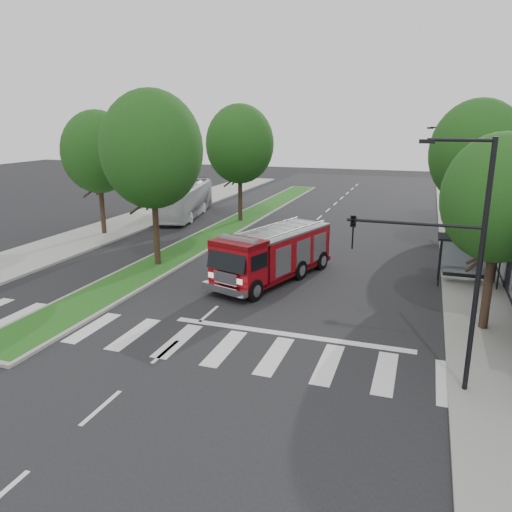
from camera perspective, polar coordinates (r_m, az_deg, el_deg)
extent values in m
plane|color=black|center=(22.71, -5.41, -6.60)|extent=(140.00, 140.00, 0.00)
cube|color=gray|center=(30.56, 25.07, -2.06)|extent=(5.00, 80.00, 0.15)
cube|color=gray|center=(38.24, -19.27, 1.83)|extent=(5.00, 80.00, 0.15)
cube|color=gray|center=(40.86, -2.78, 3.50)|extent=(3.00, 50.00, 0.14)
cube|color=#214E16|center=(40.84, -2.78, 3.60)|extent=(2.60, 49.50, 0.02)
cylinder|color=black|center=(27.53, 20.28, -0.81)|extent=(0.08, 0.08, 2.50)
cylinder|color=black|center=(27.77, 26.04, -1.30)|extent=(0.08, 0.08, 2.50)
cylinder|color=black|center=(28.69, 20.25, -0.17)|extent=(0.08, 0.08, 2.50)
cylinder|color=black|center=(28.92, 25.78, -0.65)|extent=(0.08, 0.08, 2.50)
cube|color=black|center=(27.89, 23.38, 1.84)|extent=(3.20, 1.60, 0.12)
cube|color=#8C99A5|center=(28.85, 23.03, -0.27)|extent=(2.80, 0.04, 1.80)
cube|color=black|center=(28.38, 22.95, -2.09)|extent=(2.40, 0.40, 0.08)
cylinder|color=black|center=(22.32, 24.96, -3.32)|extent=(0.36, 0.36, 3.74)
ellipsoid|color=#16320D|center=(21.52, 26.06, 5.95)|extent=(4.40, 4.40, 5.06)
cylinder|color=black|center=(33.84, 23.16, 3.45)|extent=(0.36, 0.36, 4.40)
ellipsoid|color=#16320D|center=(33.31, 23.94, 10.70)|extent=(5.60, 5.60, 6.44)
cylinder|color=black|center=(43.71, 22.32, 5.70)|extent=(0.36, 0.36, 3.96)
ellipsoid|color=#16320D|center=(43.31, 22.85, 10.74)|extent=(5.00, 5.00, 5.75)
cylinder|color=black|center=(29.82, -11.36, 3.15)|extent=(0.36, 0.36, 4.62)
ellipsoid|color=#16320D|center=(29.22, -11.83, 11.83)|extent=(5.80, 5.80, 6.67)
cylinder|color=black|center=(42.31, -1.82, 6.85)|extent=(0.36, 0.36, 4.40)
ellipsoid|color=#16320D|center=(41.89, -1.87, 12.68)|extent=(5.60, 5.60, 6.44)
cylinder|color=black|center=(39.12, -17.16, 5.31)|extent=(0.36, 0.36, 4.18)
ellipsoid|color=#16320D|center=(38.66, -17.64, 11.27)|extent=(5.20, 5.20, 5.98)
cylinder|color=black|center=(16.36, 24.10, -1.87)|extent=(0.16, 0.16, 8.00)
cylinder|color=black|center=(15.68, 22.34, 12.16)|extent=(1.80, 0.10, 0.10)
cube|color=black|center=(15.66, 18.97, 12.29)|extent=(0.45, 0.20, 0.12)
cylinder|color=black|center=(15.95, 17.49, 3.55)|extent=(4.00, 0.10, 0.10)
imported|color=black|center=(16.16, 11.00, 2.68)|extent=(0.18, 0.22, 1.10)
cylinder|color=black|center=(39.44, 21.44, 7.82)|extent=(0.16, 0.16, 8.00)
cylinder|color=black|center=(39.16, 20.66, 13.60)|extent=(1.80, 0.10, 0.10)
cube|color=black|center=(39.15, 19.30, 13.64)|extent=(0.45, 0.20, 0.12)
cube|color=#5A0409|center=(27.20, 2.06, -1.69)|extent=(4.86, 8.66, 0.25)
cube|color=maroon|center=(27.55, 3.01, 0.77)|extent=(4.26, 6.78, 1.98)
cube|color=maroon|center=(24.54, -1.97, -1.06)|extent=(2.89, 2.44, 2.08)
cube|color=#B2B2B7|center=(27.31, 3.04, 2.88)|extent=(4.26, 6.78, 0.12)
cylinder|color=#B2B2B7|center=(27.75, 1.51, 3.51)|extent=(1.88, 5.68, 0.10)
cylinder|color=#B2B2B7|center=(26.80, 4.63, 3.04)|extent=(1.88, 5.68, 0.10)
cube|color=silver|center=(23.99, -3.63, -3.83)|extent=(2.55, 1.10, 0.35)
cube|color=#8C99A5|center=(24.19, -1.99, 1.97)|extent=(2.18, 0.98, 0.18)
cylinder|color=black|center=(25.31, -4.38, -2.92)|extent=(0.66, 1.14, 1.09)
cylinder|color=black|center=(23.96, -0.25, -3.95)|extent=(0.66, 1.14, 1.09)
cylinder|color=black|center=(28.43, 1.07, -0.82)|extent=(0.66, 1.14, 1.09)
cylinder|color=black|center=(27.23, 4.98, -1.60)|extent=(0.66, 1.14, 1.09)
cylinder|color=black|center=(30.33, 3.67, 0.19)|extent=(0.66, 1.14, 1.09)
cylinder|color=black|center=(29.21, 7.41, -0.50)|extent=(0.66, 1.14, 1.09)
imported|color=silver|center=(45.18, -8.09, 6.39)|extent=(4.82, 11.28, 3.06)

